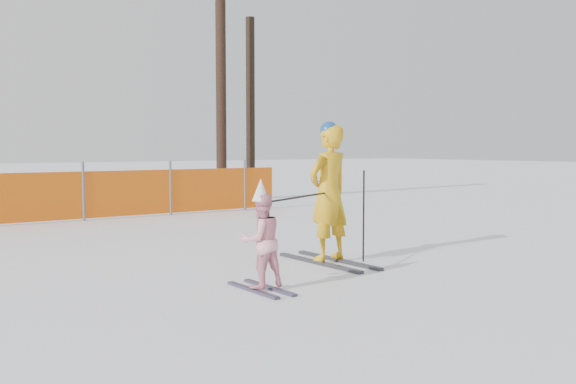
{
  "coord_description": "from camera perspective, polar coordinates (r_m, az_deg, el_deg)",
  "views": [
    {
      "loc": [
        -4.65,
        -5.97,
        1.56
      ],
      "look_at": [
        0.0,
        0.5,
        1.0
      ],
      "focal_mm": 40.0,
      "sensor_mm": 36.0,
      "label": 1
    }
  ],
  "objects": [
    {
      "name": "ground",
      "position": [
        7.72,
        2.18,
        -7.63
      ],
      "size": [
        120.0,
        120.0,
        0.0
      ],
      "primitive_type": "plane",
      "color": "white",
      "rests_on": "ground"
    },
    {
      "name": "tree_trunks",
      "position": [
        18.95,
        -4.82,
        7.9
      ],
      "size": [
        1.48,
        0.62,
        5.9
      ],
      "color": "black",
      "rests_on": "ground"
    },
    {
      "name": "child",
      "position": [
        6.98,
        -2.43,
        -4.25
      ],
      "size": [
        0.51,
        0.95,
        1.22
      ],
      "color": "black",
      "rests_on": "ground"
    },
    {
      "name": "ski_poles",
      "position": [
        8.18,
        3.64,
        -1.25
      ],
      "size": [
        2.01,
        0.76,
        1.25
      ],
      "color": "black",
      "rests_on": "ground"
    },
    {
      "name": "adult",
      "position": [
        8.59,
        3.64,
        -0.08
      ],
      "size": [
        0.72,
        1.69,
        1.9
      ],
      "color": "black",
      "rests_on": "ground"
    }
  ]
}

